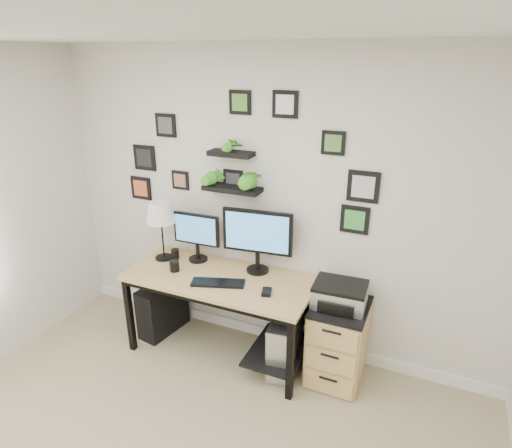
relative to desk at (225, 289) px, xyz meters
The scene contains 14 objects.
room 0.71m from the desk, 50.73° to the left, with size 4.00×4.00×4.00m.
desk is the anchor object (origin of this frame).
monitor_left 0.56m from the desk, 155.05° to the left, with size 0.44×0.18×0.45m.
monitor_right 0.54m from the desk, 41.18° to the left, with size 0.60×0.21×0.56m.
keyboard 0.20m from the desk, 85.94° to the right, with size 0.43×0.14×0.02m, color black.
mouse 0.47m from the desk, 16.31° to the right, with size 0.07×0.11×0.03m, color black.
table_lamp 0.88m from the desk, behind, with size 0.27×0.27×0.55m.
mug 0.49m from the desk, 168.68° to the right, with size 0.09×0.09×0.10m, color black.
pen_cup 0.61m from the desk, 168.23° to the left, with size 0.07×0.07×0.09m, color black.
pc_tower_black 0.79m from the desk, behind, with size 0.22×0.49×0.49m, color black.
pc_tower_grey 0.68m from the desk, ahead, with size 0.28×0.52×0.49m.
file_cabinet 1.03m from the desk, ahead, with size 0.43×0.53×0.67m.
printer 0.98m from the desk, ahead, with size 0.42×0.34×0.18m.
wall_decor 1.05m from the desk, 94.44° to the left, with size 2.31×0.18×1.06m.
Camera 1 is at (1.27, -1.17, 2.48)m, focal length 30.00 mm.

